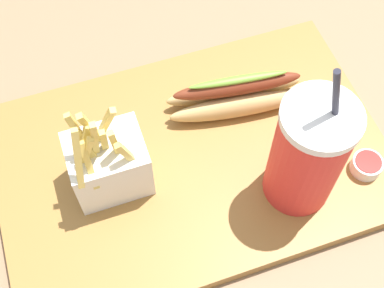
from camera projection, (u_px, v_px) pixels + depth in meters
name	position (u px, v px, depth m)	size (l,w,h in m)	color
ground_plane	(192.00, 167.00, 0.70)	(2.40, 2.40, 0.02)	#8C6B4C
food_tray	(192.00, 160.00, 0.68)	(0.49, 0.32, 0.02)	olive
soda_cup	(308.00, 154.00, 0.58)	(0.08, 0.08, 0.23)	red
fries_basket	(109.00, 166.00, 0.62)	(0.09, 0.07, 0.15)	white
hot_dog_1	(236.00, 95.00, 0.69)	(0.19, 0.07, 0.06)	tan
ketchup_cup_1	(367.00, 165.00, 0.66)	(0.04, 0.04, 0.02)	white
ketchup_cup_2	(308.00, 133.00, 0.68)	(0.04, 0.04, 0.02)	white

